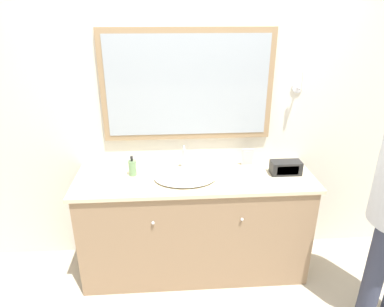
{
  "coord_description": "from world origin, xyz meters",
  "views": [
    {
      "loc": [
        -0.19,
        -2.1,
        2.14
      ],
      "look_at": [
        -0.02,
        0.32,
        1.1
      ],
      "focal_mm": 32.0,
      "sensor_mm": 36.0,
      "label": 1
    }
  ],
  "objects_px": {
    "soap_bottle": "(132,168)",
    "picture_frame": "(248,157)",
    "sink_basin": "(185,176)",
    "appliance_box": "(286,168)"
  },
  "relations": [
    {
      "from": "soap_bottle",
      "to": "picture_frame",
      "type": "height_order",
      "value": "soap_bottle"
    },
    {
      "from": "sink_basin",
      "to": "soap_bottle",
      "type": "bearing_deg",
      "value": 168.49
    },
    {
      "from": "sink_basin",
      "to": "appliance_box",
      "type": "height_order",
      "value": "sink_basin"
    },
    {
      "from": "soap_bottle",
      "to": "appliance_box",
      "type": "distance_m",
      "value": 1.23
    },
    {
      "from": "appliance_box",
      "to": "picture_frame",
      "type": "bearing_deg",
      "value": 146.21
    },
    {
      "from": "appliance_box",
      "to": "picture_frame",
      "type": "height_order",
      "value": "picture_frame"
    },
    {
      "from": "sink_basin",
      "to": "soap_bottle",
      "type": "relative_size",
      "value": 2.94
    },
    {
      "from": "picture_frame",
      "to": "sink_basin",
      "type": "bearing_deg",
      "value": -159.08
    },
    {
      "from": "sink_basin",
      "to": "appliance_box",
      "type": "xyz_separation_m",
      "value": [
        0.81,
        0.02,
        0.03
      ]
    },
    {
      "from": "sink_basin",
      "to": "picture_frame",
      "type": "height_order",
      "value": "sink_basin"
    }
  ]
}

